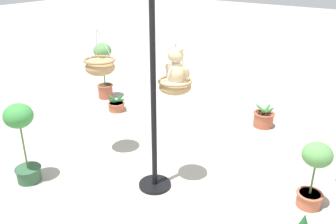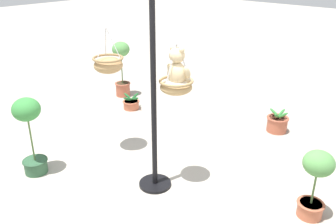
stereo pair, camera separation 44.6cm
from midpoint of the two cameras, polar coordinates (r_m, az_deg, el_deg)
ground_plane at (r=4.95m, az=1.83°, el=-12.24°), size 40.00×40.00×0.00m
display_pole_central at (r=4.62m, az=0.58°, el=-3.56°), size 0.44×0.44×2.51m
hanging_basket_with_teddy at (r=4.46m, az=4.20°, el=4.13°), size 0.43×0.43×0.64m
teddy_bear at (r=4.41m, az=4.48°, el=6.83°), size 0.34×0.30×0.50m
hanging_basket_left_high at (r=5.33m, az=-7.11°, el=7.54°), size 0.45×0.45×0.67m
potted_plant_fern_front at (r=7.91m, az=-5.76°, el=7.16°), size 0.38×0.38×1.22m
potted_plant_bushy_green at (r=7.36m, az=-4.15°, el=1.34°), size 0.44×0.42×0.31m
potted_plant_small_succulent at (r=4.64m, az=25.03°, el=-9.86°), size 0.36×0.36×0.89m
potted_plant_conical_shrub at (r=5.24m, az=-18.87°, el=-2.89°), size 0.38×0.38×1.16m
potted_plant_trailing_ivy at (r=6.74m, az=18.82°, el=-1.67°), size 0.39×0.39×0.41m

